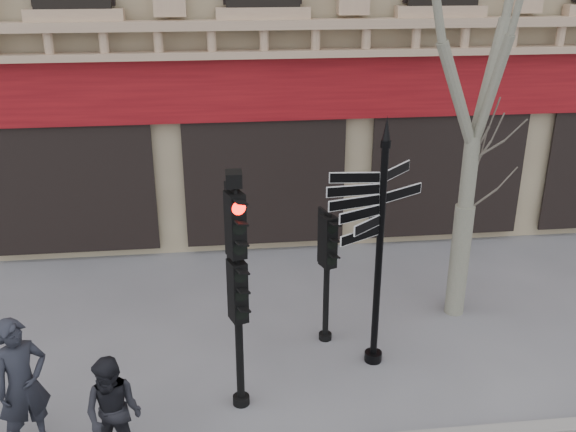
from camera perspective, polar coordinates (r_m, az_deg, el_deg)
The scene contains 6 objects.
ground at distance 10.07m, azimuth 0.46°, elevation -14.95°, with size 80.00×80.00×0.00m, color slate.
fingerpost at distance 9.44m, azimuth 8.36°, elevation 1.01°, with size 2.16×2.16×4.03m.
traffic_signal_main at distance 8.57m, azimuth -4.58°, elevation -4.42°, with size 0.46×0.39×3.56m.
traffic_signal_secondary at distance 10.38m, azimuth 3.51°, elevation -3.45°, with size 0.45×0.38×2.28m.
pedestrian_a at distance 9.17m, azimuth -22.54°, elevation -13.74°, with size 0.70×0.46×1.91m, color #21232C.
pedestrian_b at distance 8.63m, azimuth -15.24°, elevation -16.61°, with size 0.76×0.59×1.57m, color black.
Camera 1 is at (-1.00, -7.96, 6.08)m, focal length 40.00 mm.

